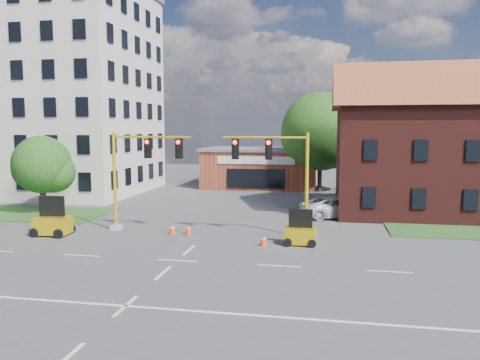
{
  "coord_description": "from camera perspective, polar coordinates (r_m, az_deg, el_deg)",
  "views": [
    {
      "loc": [
        7.04,
        -21.35,
        6.41
      ],
      "look_at": [
        1.3,
        10.0,
        2.91
      ],
      "focal_mm": 35.0,
      "sensor_mm": 36.0,
      "label": 1
    }
  ],
  "objects": [
    {
      "name": "lane_markings",
      "position": [
        20.67,
        -10.3,
        -11.88
      ],
      "size": [
        60.0,
        36.0,
        0.01
      ],
      "primitive_type": null,
      "color": "silver",
      "rests_on": "ground"
    },
    {
      "name": "office_block",
      "position": [
        51.16,
        -21.93,
        10.19
      ],
      "size": [
        18.4,
        15.4,
        20.6
      ],
      "color": "beige",
      "rests_on": "ground"
    },
    {
      "name": "ground",
      "position": [
        23.38,
        -7.67,
        -9.7
      ],
      "size": [
        120.0,
        120.0,
        0.0
      ],
      "primitive_type": "plane",
      "color": "#464649",
      "rests_on": "ground"
    },
    {
      "name": "cone_c",
      "position": [
        25.8,
        2.88,
        -7.35
      ],
      "size": [
        0.4,
        0.4,
        0.7
      ],
      "color": "#F6360C",
      "rests_on": "ground"
    },
    {
      "name": "cone_a",
      "position": [
        28.63,
        -6.28,
        -6.01
      ],
      "size": [
        0.4,
        0.4,
        0.7
      ],
      "color": "#F6360C",
      "rests_on": "ground"
    },
    {
      "name": "pickup_white",
      "position": [
        34.7,
        11.88,
        -3.26
      ],
      "size": [
        5.94,
        4.34,
        1.5
      ],
      "primitive_type": "imported",
      "rotation": [
        0.0,
        0.0,
        1.96
      ],
      "color": "white",
      "rests_on": "ground"
    },
    {
      "name": "trailer_east",
      "position": [
        26.27,
        7.37,
        -6.56
      ],
      "size": [
        1.75,
        1.23,
        1.91
      ],
      "rotation": [
        0.0,
        0.0,
        -0.07
      ],
      "color": "yellow",
      "rests_on": "ground"
    },
    {
      "name": "tree_large",
      "position": [
        48.43,
        10.27,
        5.55
      ],
      "size": [
        8.4,
        8.0,
        10.14
      ],
      "color": "#362413",
      "rests_on": "ground"
    },
    {
      "name": "brick_shop",
      "position": [
        51.99,
        2.56,
        1.57
      ],
      "size": [
        12.4,
        8.4,
        4.3
      ],
      "color": "brown",
      "rests_on": "ground"
    },
    {
      "name": "signal_mast_east",
      "position": [
        27.59,
        4.76,
        1.07
      ],
      "size": [
        5.3,
        0.6,
        6.2
      ],
      "color": "gray",
      "rests_on": "ground"
    },
    {
      "name": "cone_b",
      "position": [
        28.94,
        -8.24,
        -5.91
      ],
      "size": [
        0.4,
        0.4,
        0.7
      ],
      "color": "#F6360C",
      "rests_on": "ground"
    },
    {
      "name": "townhouse_row",
      "position": [
        38.93,
        26.84,
        4.89
      ],
      "size": [
        21.0,
        11.0,
        11.5
      ],
      "color": "#471815",
      "rests_on": "ground"
    },
    {
      "name": "cone_d",
      "position": [
        30.59,
        6.82,
        -5.22
      ],
      "size": [
        0.4,
        0.4,
        0.7
      ],
      "color": "#F6360C",
      "rests_on": "ground"
    },
    {
      "name": "trailer_west",
      "position": [
        30.47,
        -21.87,
        -4.96
      ],
      "size": [
        2.1,
        1.48,
        2.29
      ],
      "rotation": [
        0.0,
        0.0,
        0.07
      ],
      "color": "yellow",
      "rests_on": "ground"
    },
    {
      "name": "signal_mast_west",
      "position": [
        29.73,
        -12.2,
        1.32
      ],
      "size": [
        5.3,
        0.6,
        6.2
      ],
      "color": "gray",
      "rests_on": "ground"
    },
    {
      "name": "tree_nw_front",
      "position": [
        38.22,
        -22.67,
        1.51
      ],
      "size": [
        4.57,
        4.35,
        5.9
      ],
      "color": "#362413",
      "rests_on": "ground"
    }
  ]
}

